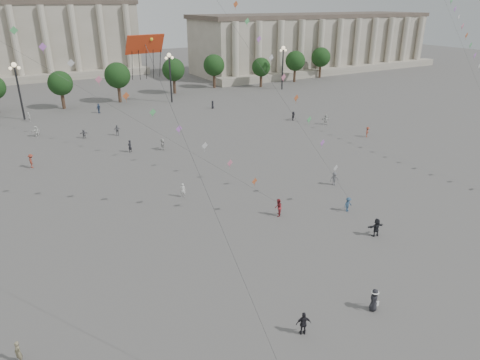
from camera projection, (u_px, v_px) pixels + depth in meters
ground at (330, 297)px, 32.76m from camera, size 360.00×360.00×0.00m
hall_east at (316, 42)px, 139.07m from camera, size 84.00×26.22×17.20m
hall_central at (50, 25)px, 130.31m from camera, size 48.30×34.30×35.50m
tree_row at (92, 78)px, 92.88m from camera, size 137.12×5.12×8.00m
lamp_post_mid_west at (17, 81)px, 78.81m from camera, size 2.00×0.90×10.65m
lamp_post_mid_east at (170, 69)px, 92.68m from camera, size 2.00×0.90×10.65m
lamp_post_far_east at (283, 60)px, 106.55m from camera, size 2.00×0.90×10.65m
person_crowd_0 at (99, 108)px, 85.94m from camera, size 1.18×1.09×1.95m
person_crowd_3 at (376, 227)px, 40.89m from camera, size 1.78×0.84×1.85m
person_crowd_4 at (36, 131)px, 71.09m from camera, size 1.74×1.25×1.81m
person_crowd_6 at (334, 179)px, 52.27m from camera, size 1.24×0.93×1.71m
person_crowd_7 at (326, 120)px, 78.01m from camera, size 1.77×1.02×1.82m
person_crowd_8 at (367, 132)px, 70.84m from camera, size 1.28×1.16×1.72m
person_crowd_9 at (293, 116)px, 80.73m from camera, size 1.50×1.43×1.69m
person_crowd_10 at (29, 117)px, 80.05m from camera, size 0.65×0.76×1.76m
person_crowd_12 at (84, 134)px, 70.23m from camera, size 1.46×0.80×1.51m
person_crowd_13 at (183, 190)px, 49.12m from camera, size 0.74×0.64×1.70m
person_crowd_16 at (117, 130)px, 71.59m from camera, size 1.11×0.54×1.84m
person_crowd_17 at (31, 161)px, 57.76m from camera, size 0.72×1.24×1.91m
person_crowd_18 at (163, 144)px, 64.76m from camera, size 1.25×1.72×1.79m
person_crowd_19 at (18, 353)px, 26.49m from camera, size 0.61×0.70×1.61m
person_crowd_20 at (130, 146)px, 63.70m from camera, size 0.81×0.73×1.86m
person_crowd_21 at (213, 105)px, 89.68m from camera, size 0.94×0.93×1.64m
tourist_1 at (304, 323)px, 28.77m from camera, size 1.12×0.79×1.77m
kite_flyer_0 at (278, 208)px, 44.72m from camera, size 1.14×1.18×1.91m
kite_flyer_1 at (348, 204)px, 45.77m from camera, size 1.11×0.72×1.62m
hat_person at (374, 299)px, 31.03m from camera, size 1.03×0.95×1.77m
dragon_kite at (148, 61)px, 23.46m from camera, size 2.46×6.30×20.95m
kite_train_east at (455, 13)px, 64.35m from camera, size 25.92×39.82×58.30m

